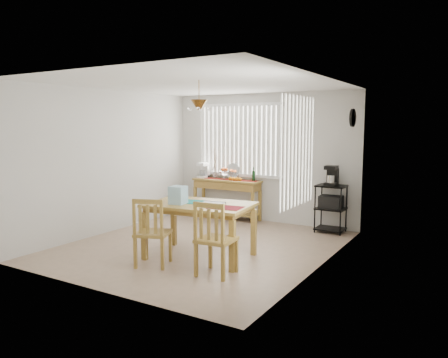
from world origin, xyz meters
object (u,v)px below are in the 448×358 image
Objects in this scene: sideboard at (227,189)px; wire_cart at (331,204)px; cart_items at (332,176)px; dining_table at (200,210)px; chair_right at (215,239)px; chair_left at (152,233)px.

sideboard is 2.22m from wire_cart.
dining_table is at bearing -115.28° from cart_items.
cart_items is 3.20m from chair_right.
cart_items reaches higher than dining_table.
chair_left is at bearing -116.27° from dining_table.
sideboard is at bearing 179.44° from wire_cart.
sideboard is 2.74m from dining_table.
dining_table is (-1.19, -2.52, 0.20)m from wire_cart.
sideboard is 3.30m from chair_left.
chair_right is at bearing -100.55° from wire_cart.
chair_left is (-0.34, -0.69, -0.24)m from dining_table.
dining_table is at bearing -67.96° from sideboard.
sideboard is 2.26m from cart_items.
sideboard reaches higher than dining_table.
sideboard is 3.52m from chair_right.
chair_right is at bearing 6.99° from chair_left.
cart_items reaches higher than sideboard.
chair_left is at bearing -77.95° from sideboard.
cart_items is 0.22× the size of dining_table.
chair_right is (0.62, -0.57, -0.23)m from dining_table.
sideboard is at bearing 179.68° from cart_items.
chair_left is at bearing -115.50° from cart_items.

